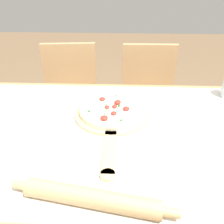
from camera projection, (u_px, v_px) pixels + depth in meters
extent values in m
cube|color=#A87F51|center=(109.00, 134.00, 0.96)|extent=(1.47, 0.90, 0.03)
cylinder|color=#A87F51|center=(7.00, 143.00, 1.52)|extent=(0.06, 0.06, 0.74)
cylinder|color=#A87F51|center=(222.00, 149.00, 1.47)|extent=(0.06, 0.06, 0.74)
cube|color=silver|center=(109.00, 131.00, 0.95)|extent=(1.39, 0.82, 0.00)
cylinder|color=tan|center=(112.00, 113.00, 1.05)|extent=(0.33, 0.33, 0.01)
cube|color=tan|center=(109.00, 151.00, 0.83)|extent=(0.04, 0.23, 0.01)
cylinder|color=tan|center=(108.00, 175.00, 0.73)|extent=(0.05, 0.05, 0.01)
cylinder|color=beige|center=(112.00, 110.00, 1.04)|extent=(0.29, 0.29, 0.02)
torus|color=beige|center=(112.00, 109.00, 1.04)|extent=(0.29, 0.29, 0.02)
cylinder|color=white|center=(112.00, 109.00, 1.04)|extent=(0.25, 0.25, 0.00)
ellipsoid|color=red|center=(115.00, 106.00, 1.04)|extent=(0.02, 0.02, 0.01)
ellipsoid|color=red|center=(102.00, 99.00, 1.10)|extent=(0.03, 0.03, 0.01)
ellipsoid|color=red|center=(107.00, 107.00, 1.03)|extent=(0.02, 0.02, 0.01)
ellipsoid|color=red|center=(114.00, 113.00, 0.99)|extent=(0.03, 0.03, 0.01)
ellipsoid|color=red|center=(104.00, 118.00, 0.95)|extent=(0.03, 0.03, 0.02)
ellipsoid|color=red|center=(126.00, 108.00, 1.02)|extent=(0.03, 0.03, 0.01)
ellipsoid|color=red|center=(118.00, 102.00, 1.07)|extent=(0.03, 0.03, 0.02)
cube|color=#387533|center=(106.00, 106.00, 1.04)|extent=(0.01, 0.01, 0.01)
cube|color=#387533|center=(89.00, 111.00, 1.01)|extent=(0.01, 0.01, 0.01)
cube|color=#387533|center=(119.00, 106.00, 1.04)|extent=(0.01, 0.01, 0.01)
cube|color=#387533|center=(104.00, 114.00, 0.99)|extent=(0.01, 0.01, 0.01)
cube|color=#387533|center=(119.00, 101.00, 1.08)|extent=(0.01, 0.01, 0.01)
cube|color=#387533|center=(116.00, 96.00, 1.13)|extent=(0.01, 0.01, 0.01)
cube|color=#387533|center=(125.00, 108.00, 1.03)|extent=(0.01, 0.01, 0.01)
cube|color=#387533|center=(107.00, 110.00, 1.02)|extent=(0.01, 0.01, 0.01)
cube|color=#387533|center=(121.00, 120.00, 0.95)|extent=(0.01, 0.01, 0.01)
cylinder|color=tan|center=(92.00, 198.00, 0.64)|extent=(0.38, 0.12, 0.05)
cylinder|color=tan|center=(21.00, 185.00, 0.68)|extent=(0.05, 0.03, 0.03)
cylinder|color=tan|center=(172.00, 213.00, 0.60)|extent=(0.05, 0.03, 0.03)
cube|color=tan|center=(71.00, 113.00, 1.71)|extent=(0.44, 0.44, 0.02)
cube|color=tan|center=(70.00, 73.00, 1.74)|extent=(0.38, 0.07, 0.44)
cylinder|color=tan|center=(49.00, 152.00, 1.68)|extent=(0.04, 0.04, 0.42)
cylinder|color=tan|center=(94.00, 150.00, 1.70)|extent=(0.04, 0.04, 0.42)
cylinder|color=tan|center=(56.00, 126.00, 1.95)|extent=(0.04, 0.04, 0.42)
cylinder|color=tan|center=(94.00, 125.00, 1.97)|extent=(0.04, 0.04, 0.42)
cube|color=tan|center=(148.00, 114.00, 1.69)|extent=(0.40, 0.40, 0.02)
cube|color=tan|center=(148.00, 74.00, 1.72)|extent=(0.38, 0.04, 0.44)
cylinder|color=tan|center=(125.00, 153.00, 1.67)|extent=(0.04, 0.04, 0.42)
cylinder|color=tan|center=(171.00, 154.00, 1.66)|extent=(0.04, 0.04, 0.42)
cylinder|color=tan|center=(125.00, 127.00, 1.95)|extent=(0.04, 0.04, 0.42)
cylinder|color=tan|center=(164.00, 128.00, 1.94)|extent=(0.04, 0.04, 0.42)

